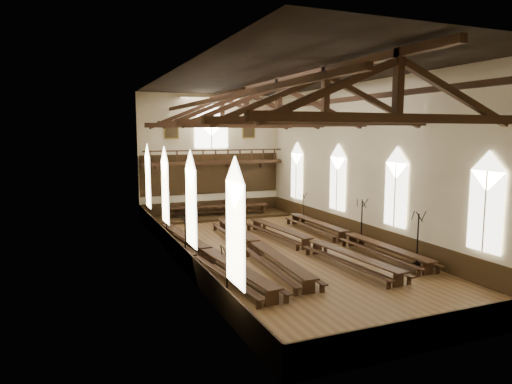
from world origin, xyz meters
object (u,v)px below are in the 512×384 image
(high_table, at_px, (217,207))
(candelabrum_right_mid, at_px, (361,230))
(candelabrum_left_mid, at_px, (185,248))
(refectory_row_a, at_px, (207,252))
(dais, at_px, (217,216))
(candelabrum_left_near, at_px, (227,289))
(candelabrum_right_far, at_px, (303,213))
(refectory_row_d, at_px, (347,235))
(refectory_row_b, at_px, (256,244))
(refectory_row_c, at_px, (311,242))
(candelabrum_right_near, at_px, (417,248))
(candelabrum_left_far, at_px, (167,230))

(high_table, xyz_separation_m, candelabrum_right_mid, (5.59, -11.79, -0.00))
(candelabrum_left_mid, bearing_deg, high_table, 64.72)
(refectory_row_a, distance_m, dais, 12.82)
(dais, xyz_separation_m, candelabrum_right_mid, (5.59, -11.79, 0.76))
(refectory_row_a, height_order, candelabrum_left_near, candelabrum_left_near)
(candelabrum_right_mid, bearing_deg, candelabrum_left_near, -149.04)
(candelabrum_right_far, bearing_deg, candelabrum_left_near, -127.91)
(refectory_row_a, distance_m, candelabrum_right_far, 12.73)
(refectory_row_d, xyz_separation_m, high_table, (-4.80, 11.45, 0.33))
(high_table, xyz_separation_m, candelabrum_left_mid, (-5.51, -11.67, -0.04))
(dais, distance_m, candelabrum_right_far, 7.01)
(refectory_row_b, height_order, refectory_row_c, refectory_row_b)
(refectory_row_a, xyz_separation_m, refectory_row_d, (9.26, 0.55, -0.02))
(high_table, height_order, candelabrum_left_near, candelabrum_left_near)
(refectory_row_d, relative_size, dais, 1.26)
(refectory_row_a, relative_size, candelabrum_left_near, 5.80)
(refectory_row_b, xyz_separation_m, candelabrum_left_near, (-4.13, -6.97, 0.22))
(refectory_row_b, relative_size, candelabrum_left_mid, 5.36)
(refectory_row_c, distance_m, candelabrum_left_mid, 7.32)
(candelabrum_left_near, bearing_deg, high_table, 73.36)
(refectory_row_d, height_order, candelabrum_right_near, candelabrum_right_near)
(high_table, bearing_deg, refectory_row_c, -81.75)
(high_table, bearing_deg, refectory_row_a, -110.37)
(refectory_row_b, height_order, candelabrum_left_far, candelabrum_left_far)
(candelabrum_right_mid, bearing_deg, candelabrum_right_far, 90.00)
(candelabrum_left_mid, xyz_separation_m, candelabrum_right_near, (11.10, -5.01, 0.05))
(refectory_row_d, distance_m, dais, 12.43)
(candelabrum_left_far, bearing_deg, candelabrum_left_near, -90.00)
(refectory_row_c, xyz_separation_m, candelabrum_right_mid, (3.81, 0.46, 0.32))
(candelabrum_right_near, bearing_deg, candelabrum_right_far, 90.00)
(refectory_row_a, xyz_separation_m, candelabrum_left_near, (-1.05, -6.44, 0.21))
(refectory_row_c, height_order, candelabrum_left_near, candelabrum_left_near)
(refectory_row_c, distance_m, dais, 12.39)
(candelabrum_left_mid, xyz_separation_m, candelabrum_left_far, (0.00, 4.88, -0.05))
(refectory_row_c, height_order, candelabrum_right_far, candelabrum_right_far)
(refectory_row_a, distance_m, candelabrum_left_mid, 1.14)
(candelabrum_left_near, bearing_deg, refectory_row_d, 34.14)
(dais, xyz_separation_m, high_table, (0.00, 0.00, 0.76))
(candelabrum_right_near, distance_m, candelabrum_right_far, 12.49)
(refectory_row_a, height_order, refectory_row_c, refectory_row_a)
(refectory_row_b, relative_size, refectory_row_d, 1.02)
(refectory_row_a, xyz_separation_m, refectory_row_b, (3.08, 0.54, -0.01))
(candelabrum_left_near, relative_size, candelabrum_right_near, 0.88)
(refectory_row_a, bearing_deg, candelabrum_left_mid, 162.34)
(dais, distance_m, candelabrum_left_near, 19.27)
(refectory_row_a, distance_m, high_table, 12.81)
(candelabrum_right_near, height_order, candelabrum_right_mid, candelabrum_right_near)
(candelabrum_right_far, bearing_deg, refectory_row_d, -96.19)
(refectory_row_c, distance_m, candelabrum_left_far, 9.11)
(candelabrum_left_near, bearing_deg, candelabrum_left_mid, 90.00)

